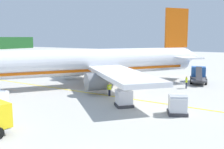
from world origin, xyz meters
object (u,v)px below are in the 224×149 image
at_px(cargo_container_far, 124,98).
at_px(cargo_container_near, 178,105).
at_px(service_truck_fuel, 198,75).
at_px(airliner_foreground, 86,63).
at_px(crew_loader_left, 186,81).
at_px(crew_marshaller, 109,88).

bearing_deg(cargo_container_far, cargo_container_near, -87.07).
relative_size(service_truck_fuel, cargo_container_near, 2.66).
xyz_separation_m(airliner_foreground, cargo_container_far, (-7.30, -10.70, -2.51)).
bearing_deg(crew_loader_left, cargo_container_far, 169.01).
distance_m(crew_marshaller, crew_loader_left, 11.78).
bearing_deg(crew_marshaller, cargo_container_far, -129.65).
height_order(cargo_container_far, crew_marshaller, cargo_container_far).
bearing_deg(cargo_container_far, crew_marshaller, 50.35).
bearing_deg(airliner_foreground, crew_marshaller, -120.93).
xyz_separation_m(crew_marshaller, crew_loader_left, (9.87, -6.42, 0.05)).
height_order(cargo_container_near, crew_loader_left, cargo_container_near).
height_order(airliner_foreground, cargo_container_near, airliner_foreground).
bearing_deg(crew_marshaller, airliner_foreground, 59.07).
distance_m(airliner_foreground, crew_marshaller, 8.32).
xyz_separation_m(cargo_container_far, crew_loader_left, (13.09, -2.54, 0.14)).
distance_m(cargo_container_far, crew_loader_left, 13.33).
bearing_deg(airliner_foreground, cargo_container_far, -124.31).
height_order(service_truck_fuel, cargo_container_far, service_truck_fuel).
bearing_deg(crew_loader_left, cargo_container_near, -166.47).
xyz_separation_m(cargo_container_near, cargo_container_far, (-0.29, 5.62, -0.05)).
distance_m(airliner_foreground, cargo_container_far, 13.20).
xyz_separation_m(cargo_container_near, crew_marshaller, (2.93, 9.50, 0.05)).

